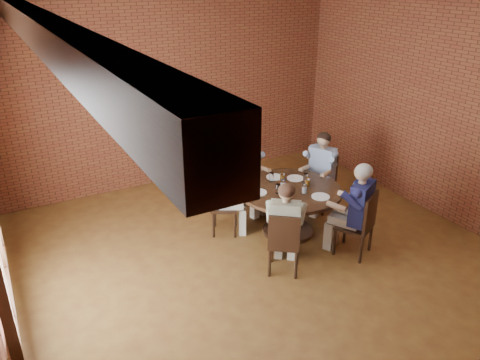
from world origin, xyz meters
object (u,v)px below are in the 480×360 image
chair_c (219,203)px  chair_a (322,179)px  chair_d (284,241)px  diner_c (224,195)px  dining_table (289,202)px  diner_e (356,210)px  diner_d (285,228)px  smartphone (321,197)px  diner_a (320,172)px  chair_b (244,180)px  diner_b (247,173)px  chair_e (361,222)px

chair_c → chair_a: bearing=-62.0°
chair_d → diner_c: bearing=-44.6°
dining_table → diner_e: size_ratio=1.12×
diner_e → diner_d: bearing=-33.8°
chair_a → smartphone: size_ratio=7.58×
diner_e → chair_a: bearing=-137.8°
chair_c → chair_d: (0.25, -1.39, 0.01)m
diner_a → smartphone: diner_a is taller
diner_e → chair_b: bearing=-99.0°
diner_b → smartphone: size_ratio=10.74×
smartphone → chair_c: bearing=134.7°
chair_d → dining_table: bearing=-90.0°
diner_a → diner_e: 1.41m
diner_a → chair_e: 1.48m
smartphone → chair_e: bearing=-65.0°
dining_table → diner_c: bearing=150.2°
diner_d → diner_e: bearing=-148.2°
diner_a → chair_d: size_ratio=1.46×
diner_b → diner_e: (0.66, -1.88, 0.02)m
chair_c → diner_d: (0.30, -1.32, 0.16)m
chair_e → diner_e: size_ratio=0.70×
diner_a → diner_c: diner_a is taller
dining_table → chair_c: 1.05m
diner_d → chair_e: (1.14, -0.20, -0.13)m
diner_b → chair_c: 0.88m
chair_d → smartphone: bearing=-117.7°
diner_a → diner_b: bearing=-142.0°
diner_b → diner_c: bearing=-154.6°
diner_a → diner_c: 1.76m
chair_e → chair_b: bearing=-98.6°
chair_a → chair_c: bearing=-117.1°
diner_d → smartphone: size_ratio=10.46×
diner_d → chair_e: bearing=-152.0°
chair_b → smartphone: 1.59m
chair_b → chair_e: size_ratio=0.97×
chair_b → diner_e: diner_e is taller
diner_b → diner_c: diner_b is taller
chair_c → chair_e: bearing=-106.7°
diner_c → chair_b: bearing=-19.5°
chair_a → smartphone: (-0.76, -0.92, 0.25)m
chair_a → diner_c: bearing=-116.0°
dining_table → diner_d: diner_d is taller
chair_c → smartphone: (1.14, -0.98, 0.27)m
diner_b → smartphone: (0.40, -1.43, 0.09)m
chair_d → chair_a: bearing=-103.5°
diner_c → diner_d: bearing=-140.0°
chair_d → chair_e: chair_e is taller
diner_c → chair_e: (1.38, -1.48, -0.11)m
diner_e → chair_e: bearing=90.0°
chair_a → chair_e: (-0.46, -1.46, 0.01)m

